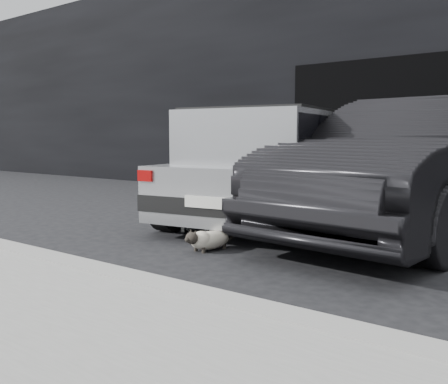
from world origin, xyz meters
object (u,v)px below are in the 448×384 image
Objects in this scene: second_car at (418,166)px; cat_white at (200,218)px; cat_siamese at (207,240)px; silver_hatchback at (278,161)px.

second_car is 2.67m from cat_white.
cat_siamese is 0.98m from cat_white.
cat_siamese is (0.39, -2.05, -0.72)m from silver_hatchback.
cat_siamese is at bearing -88.02° from silver_hatchback.
silver_hatchback reaches higher than cat_white.
silver_hatchback is 5.42× the size of cat_white.
silver_hatchback is at bearing -69.26° from cat_siamese.
second_car is 2.71m from cat_siamese.
second_car is at bearing 112.75° from cat_white.
second_car is 6.22× the size of cat_white.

